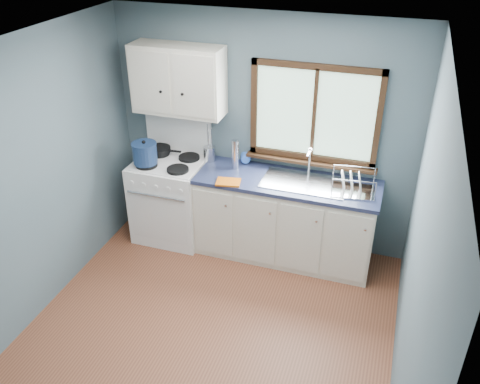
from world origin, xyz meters
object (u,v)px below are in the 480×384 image
(sink, at_px, (304,188))
(base_cabinets, at_px, (285,222))
(gas_range, at_px, (171,197))
(utensil_crock, at_px, (210,153))
(skillet, at_px, (159,149))
(dish_rack, at_px, (352,186))
(thermos, at_px, (235,154))
(stockpot, at_px, (145,153))

(sink, bearing_deg, base_cabinets, 179.87)
(gas_range, distance_m, utensil_crock, 0.68)
(utensil_crock, bearing_deg, skillet, -175.87)
(gas_range, xyz_separation_m, skillet, (-0.18, 0.15, 0.49))
(skillet, bearing_deg, gas_range, -43.31)
(base_cabinets, bearing_deg, utensil_crock, 169.16)
(skillet, distance_m, dish_rack, 2.14)
(utensil_crock, distance_m, thermos, 0.34)
(gas_range, relative_size, stockpot, 5.04)
(base_cabinets, bearing_deg, dish_rack, -2.65)
(base_cabinets, distance_m, thermos, 0.89)
(skillet, bearing_deg, base_cabinets, -8.81)
(stockpot, xyz_separation_m, utensil_crock, (0.60, 0.34, -0.07))
(base_cabinets, xyz_separation_m, utensil_crock, (-0.90, 0.17, 0.60))
(dish_rack, bearing_deg, skillet, 168.72)
(dish_rack, bearing_deg, base_cabinets, 170.38)
(utensil_crock, bearing_deg, sink, -9.09)
(skillet, height_order, stockpot, stockpot)
(sink, bearing_deg, stockpot, -174.42)
(stockpot, bearing_deg, gas_range, 36.77)
(skillet, distance_m, utensil_crock, 0.58)
(stockpot, xyz_separation_m, thermos, (0.92, 0.25, 0.01))
(gas_range, relative_size, base_cabinets, 0.74)
(sink, relative_size, dish_rack, 1.85)
(stockpot, bearing_deg, dish_rack, 3.57)
(sink, height_order, utensil_crock, utensil_crock)
(gas_range, xyz_separation_m, thermos, (0.72, 0.11, 0.59))
(skillet, distance_m, stockpot, 0.31)
(gas_range, xyz_separation_m, sink, (1.49, 0.02, 0.37))
(stockpot, relative_size, dish_rack, 0.59)
(base_cabinets, bearing_deg, thermos, 171.51)
(gas_range, bearing_deg, sink, 0.71)
(gas_range, distance_m, skillet, 0.55)
(sink, relative_size, stockpot, 3.11)
(sink, bearing_deg, utensil_crock, 170.91)
(thermos, bearing_deg, base_cabinets, -8.49)
(utensil_crock, xyz_separation_m, dish_rack, (1.56, -0.20, -0.03))
(gas_range, relative_size, dish_rack, 3.00)
(sink, distance_m, skillet, 1.68)
(gas_range, bearing_deg, utensil_crock, 25.56)
(sink, height_order, stockpot, same)
(stockpot, height_order, dish_rack, stockpot)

